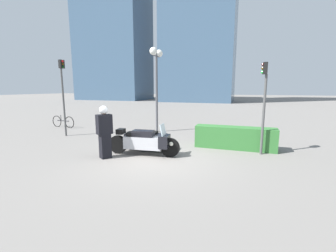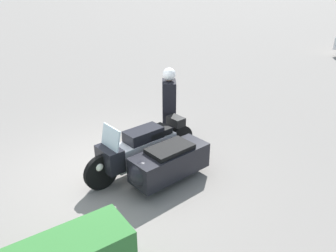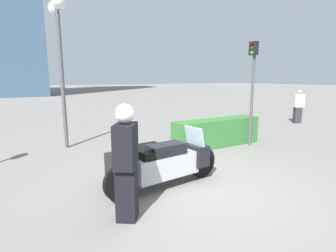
% 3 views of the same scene
% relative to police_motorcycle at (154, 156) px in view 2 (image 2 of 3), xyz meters
% --- Properties ---
extents(ground_plane, '(160.00, 160.00, 0.00)m').
position_rel_police_motorcycle_xyz_m(ground_plane, '(0.55, -0.64, -0.47)').
color(ground_plane, slate).
extents(police_motorcycle, '(2.64, 1.28, 1.17)m').
position_rel_police_motorcycle_xyz_m(police_motorcycle, '(0.00, 0.00, 0.00)').
color(police_motorcycle, black).
rests_on(police_motorcycle, ground).
extents(officer_rider, '(0.52, 0.58, 1.81)m').
position_rel_police_motorcycle_xyz_m(officer_rider, '(-1.11, -1.05, 0.48)').
color(officer_rider, black).
rests_on(officer_rider, ground).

